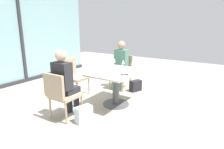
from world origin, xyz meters
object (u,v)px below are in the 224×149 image
object	(u,v)px
chair_far_left	(61,93)
handbag_1	(136,86)
chair_far_right	(122,70)
wine_glass_6	(132,63)
wine_glass_4	(94,67)
wine_glass_1	(114,60)
cell_phone_on_table	(125,75)
wine_glass_3	(122,66)
chair_near_window	(74,74)
coffee_cup	(103,68)
wine_glass_2	(123,62)
person_far_left	(65,80)
wine_glass_5	(123,70)
wine_glass_0	(115,70)
dining_table_main	(116,81)
handbag_0	(84,114)
person_far_right	(120,63)

from	to	relation	value
chair_far_left	handbag_1	xyz separation A→B (m)	(2.09, -0.45, -0.36)
chair_far_right	wine_glass_6	world-z (taller)	wine_glass_6
wine_glass_4	wine_glass_1	bearing A→B (deg)	3.59
chair_far_right	cell_phone_on_table	world-z (taller)	chair_far_right
chair_far_left	wine_glass_1	distance (m)	1.56
wine_glass_6	wine_glass_3	bearing A→B (deg)	177.17
wine_glass_1	chair_far_right	bearing A→B (deg)	13.56
chair_near_window	coffee_cup	bearing A→B (deg)	-92.59
chair_far_left	wine_glass_1	xyz separation A→B (m)	(1.50, -0.16, 0.37)
wine_glass_1	chair_far_left	bearing A→B (deg)	174.03
wine_glass_2	person_far_left	bearing A→B (deg)	162.69
chair_near_window	wine_glass_5	size ratio (longest dim) A/B	4.70
wine_glass_0	wine_glass_1	xyz separation A→B (m)	(0.80, 0.52, 0.00)
wine_glass_1	wine_glass_4	world-z (taller)	same
handbag_1	wine_glass_2	bearing A→B (deg)	-160.05
wine_glass_5	wine_glass_6	bearing A→B (deg)	12.86
wine_glass_5	cell_phone_on_table	world-z (taller)	wine_glass_5
person_far_left	wine_glass_2	world-z (taller)	person_far_left
dining_table_main	wine_glass_3	distance (m)	0.37
chair_near_window	handbag_1	xyz separation A→B (m)	(1.01, -1.18, -0.36)
wine_glass_6	handbag_0	xyz separation A→B (m)	(-1.32, 0.27, -0.72)
wine_glass_1	wine_glass_3	size ratio (longest dim) A/B	1.00
chair_near_window	person_far_left	world-z (taller)	person_far_left
person_far_right	coffee_cup	distance (m)	1.03
wine_glass_4	coffee_cup	distance (m)	0.36
chair_far_right	wine_glass_2	bearing A→B (deg)	-148.63
chair_far_left	person_far_right	size ratio (longest dim) A/B	0.69
cell_phone_on_table	wine_glass_6	bearing A→B (deg)	-21.83
person_far_right	cell_phone_on_table	world-z (taller)	person_far_right
wine_glass_0	handbag_1	world-z (taller)	wine_glass_0
wine_glass_1	wine_glass_0	bearing A→B (deg)	-147.10
chair_near_window	handbag_0	size ratio (longest dim) A/B	2.90
wine_glass_5	handbag_1	distance (m)	1.53
chair_far_left	person_far_right	xyz separation A→B (m)	(2.05, 0.00, 0.20)
dining_table_main	wine_glass_2	bearing A→B (deg)	7.76
coffee_cup	cell_phone_on_table	world-z (taller)	coffee_cup
cell_phone_on_table	wine_glass_3	bearing A→B (deg)	14.20
chair_near_window	person_far_left	bearing A→B (deg)	-142.93
chair_far_left	handbag_1	world-z (taller)	chair_far_left
person_far_right	wine_glass_2	distance (m)	0.74
person_far_right	wine_glass_2	bearing A→B (deg)	-144.10
chair_far_right	wine_glass_0	bearing A→B (deg)	-155.09
wine_glass_5	wine_glass_0	bearing A→B (deg)	118.88
wine_glass_0	handbag_0	xyz separation A→B (m)	(-0.57, 0.28, -0.72)
chair_near_window	handbag_0	bearing A→B (deg)	-130.09
chair_near_window	handbag_0	world-z (taller)	chair_near_window
person_far_right	handbag_1	distance (m)	0.72
coffee_cup	wine_glass_2	bearing A→B (deg)	-28.83
person_far_right	chair_near_window	bearing A→B (deg)	142.93
wine_glass_2	wine_glass_0	bearing A→B (deg)	-161.65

